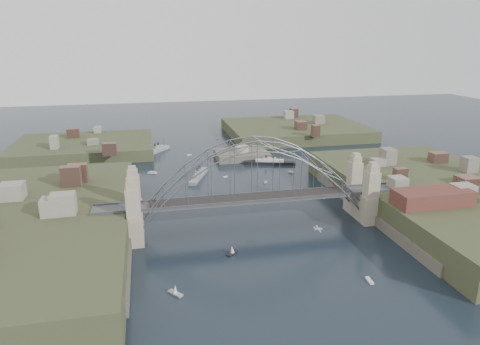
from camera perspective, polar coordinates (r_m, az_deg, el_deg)
name	(u,v)px	position (r m, az deg, el deg)	size (l,w,h in m)	color
ground	(254,226)	(120.75, 1.83, -7.01)	(500.00, 500.00, 0.00)	black
bridge	(254,184)	(116.25, 1.89, -1.46)	(84.00, 13.80, 24.60)	#454547
shore_west	(29,239)	(120.68, -25.88, -7.84)	(50.50, 90.00, 12.00)	#353B21
shore_east	(439,203)	(144.18, 24.58, -3.69)	(50.50, 90.00, 12.00)	#353B21
headland_nw	(85,151)	(209.48, -19.58, 2.65)	(60.00, 45.00, 9.00)	#353B21
headland_ne	(295,133)	(235.18, 7.19, 5.08)	(70.00, 55.00, 9.50)	#353B21
fort_island	(242,159)	(187.77, 0.20, 1.79)	(22.00, 16.00, 9.40)	#4E4A3D
wharf_shed	(433,198)	(123.38, 23.84, -3.01)	(20.00, 8.00, 4.00)	#592D26
finger_pier	(446,257)	(113.82, 25.29, -9.97)	(4.00, 22.00, 1.40)	#454547
naval_cruiser_near	(199,175)	(161.84, -5.40, -0.37)	(9.61, 18.60, 5.72)	#909498
naval_cruiser_far	(157,150)	(200.80, -10.80, 2.87)	(12.42, 15.14, 5.83)	#909498
ocean_liner	(270,162)	(178.75, 3.89, 1.33)	(20.82, 8.35, 5.11)	black
aeroplane	(318,229)	(100.42, 10.09, -7.24)	(1.93, 3.58, 0.52)	silver
small_boat_a	(173,202)	(137.07, -8.69, -3.81)	(1.02, 2.57, 2.38)	silver
small_boat_b	(265,182)	(155.66, 3.33, -1.27)	(1.68, 1.49, 1.43)	silver
small_boat_c	(232,251)	(105.82, -1.04, -10.27)	(3.22, 3.14, 2.38)	silver
small_boat_d	(291,172)	(168.10, 6.70, 0.04)	(2.20, 2.22, 1.43)	silver
small_boat_e	(152,173)	(169.77, -11.37, -0.01)	(3.71, 2.34, 1.43)	silver
small_boat_f	(225,177)	(161.84, -1.94, -0.58)	(1.83, 1.29, 0.45)	silver
small_boat_g	(369,281)	(99.31, 16.54, -13.38)	(1.15, 2.84, 0.45)	silver
small_boat_h	(189,155)	(193.42, -6.68, 2.28)	(2.29, 1.09, 0.45)	silver
small_boat_i	(323,197)	(143.76, 10.79, -3.20)	(1.14, 2.31, 0.45)	silver
small_boat_j	(175,291)	(91.90, -8.47, -15.10)	(3.14, 3.48, 2.38)	silver
small_boat_k	(217,139)	(223.57, -3.01, 4.41)	(1.03, 1.70, 0.45)	silver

